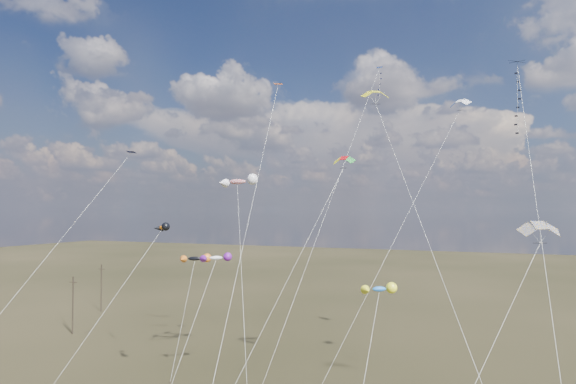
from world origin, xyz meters
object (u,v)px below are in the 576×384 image
at_px(utility_pole_near, 73,305).
at_px(diamond_black_high, 520,111).
at_px(novelty_black_orange, 195,259).
at_px(utility_pole_far, 101,287).
at_px(parafoil_yellow, 376,93).

height_order(utility_pole_near, diamond_black_high, diamond_black_high).
height_order(utility_pole_near, novelty_black_orange, novelty_black_orange).
distance_m(utility_pole_far, diamond_black_high, 71.97).
xyz_separation_m(utility_pole_near, diamond_black_high, (57.35, -6.87, 21.76)).
bearing_deg(utility_pole_near, utility_pole_far, 119.74).
xyz_separation_m(diamond_black_high, parafoil_yellow, (-12.36, -0.28, 2.60)).
distance_m(parafoil_yellow, novelty_black_orange, 29.52).
xyz_separation_m(parafoil_yellow, novelty_black_orange, (-23.58, 5.21, -16.98)).
bearing_deg(novelty_black_orange, parafoil_yellow, -12.46).
bearing_deg(novelty_black_orange, utility_pole_near, 174.81).
xyz_separation_m(diamond_black_high, novelty_black_orange, (-35.93, 4.93, -14.38)).
relative_size(diamond_black_high, novelty_black_orange, 2.53).
bearing_deg(parafoil_yellow, utility_pole_far, 158.24).
bearing_deg(parafoil_yellow, utility_pole_near, 170.97).
xyz_separation_m(utility_pole_far, diamond_black_high, (65.35, -20.87, 21.76)).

